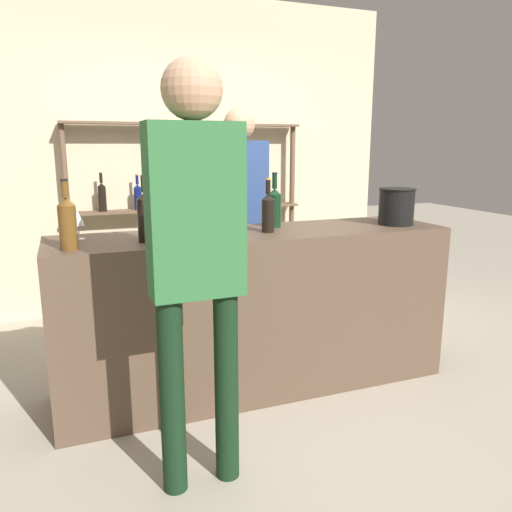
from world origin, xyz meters
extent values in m
plane|color=#B2A893|center=(0.00, 0.00, 0.00)|extent=(16.00, 16.00, 0.00)
cube|color=brown|center=(0.00, 0.00, 0.49)|extent=(2.39, 0.61, 0.99)
cube|color=beige|center=(0.00, 1.90, 1.40)|extent=(3.99, 0.12, 2.80)
cylinder|color=brown|center=(-1.04, 1.72, 0.84)|extent=(0.05, 0.05, 1.69)
cylinder|color=brown|center=(1.04, 1.72, 0.84)|extent=(0.05, 0.05, 1.69)
cube|color=brown|center=(0.00, 1.72, 1.68)|extent=(2.13, 0.18, 0.02)
cube|color=brown|center=(0.00, 1.72, 0.93)|extent=(2.13, 0.18, 0.02)
cylinder|color=black|center=(-0.75, 1.72, 1.04)|extent=(0.07, 0.07, 0.21)
cone|color=black|center=(-0.75, 1.72, 1.17)|extent=(0.07, 0.07, 0.03)
cylinder|color=black|center=(-0.75, 1.72, 1.22)|extent=(0.03, 0.03, 0.08)
cylinder|color=#232328|center=(-0.75, 1.72, 1.26)|extent=(0.03, 0.03, 0.01)
cylinder|color=#0F1956|center=(-0.45, 1.72, 1.03)|extent=(0.07, 0.07, 0.19)
cone|color=#0F1956|center=(-0.45, 1.72, 1.15)|extent=(0.07, 0.07, 0.03)
cylinder|color=#0F1956|center=(-0.45, 1.72, 1.20)|extent=(0.03, 0.03, 0.08)
cylinder|color=gold|center=(-0.45, 1.72, 1.25)|extent=(0.03, 0.03, 0.01)
cylinder|color=brown|center=(-0.15, 1.72, 1.04)|extent=(0.06, 0.06, 0.21)
cone|color=brown|center=(-0.15, 1.72, 1.16)|extent=(0.06, 0.06, 0.03)
cylinder|color=brown|center=(-0.15, 1.72, 1.21)|extent=(0.02, 0.02, 0.08)
cylinder|color=black|center=(-0.15, 1.72, 1.26)|extent=(0.03, 0.03, 0.01)
cylinder|color=black|center=(0.15, 1.72, 1.06)|extent=(0.08, 0.08, 0.24)
cone|color=black|center=(0.15, 1.72, 1.19)|extent=(0.08, 0.08, 0.03)
cylinder|color=black|center=(0.15, 1.72, 1.25)|extent=(0.03, 0.03, 0.08)
cylinder|color=#232328|center=(0.15, 1.72, 1.30)|extent=(0.03, 0.03, 0.01)
cylinder|color=black|center=(0.45, 1.72, 1.03)|extent=(0.08, 0.08, 0.19)
cone|color=black|center=(0.45, 1.72, 1.15)|extent=(0.08, 0.08, 0.04)
cylinder|color=black|center=(0.45, 1.72, 1.21)|extent=(0.03, 0.03, 0.09)
cylinder|color=maroon|center=(0.45, 1.72, 1.26)|extent=(0.03, 0.03, 0.01)
cylinder|color=black|center=(0.75, 1.72, 1.05)|extent=(0.08, 0.08, 0.21)
cone|color=black|center=(0.75, 1.72, 1.17)|extent=(0.08, 0.08, 0.04)
cylinder|color=black|center=(0.75, 1.72, 1.23)|extent=(0.03, 0.03, 0.09)
cylinder|color=maroon|center=(0.75, 1.72, 1.28)|extent=(0.03, 0.03, 0.01)
cylinder|color=black|center=(-0.66, -0.08, 1.10)|extent=(0.09, 0.09, 0.23)
cone|color=black|center=(-0.66, -0.08, 1.23)|extent=(0.09, 0.09, 0.04)
cylinder|color=black|center=(-0.66, -0.08, 1.29)|extent=(0.03, 0.03, 0.08)
cylinder|color=maroon|center=(-0.66, -0.08, 1.34)|extent=(0.03, 0.03, 0.01)
cylinder|color=brown|center=(-1.05, -0.16, 1.10)|extent=(0.09, 0.09, 0.22)
cone|color=brown|center=(-1.05, -0.16, 1.23)|extent=(0.09, 0.09, 0.04)
cylinder|color=brown|center=(-1.05, -0.16, 1.29)|extent=(0.03, 0.03, 0.08)
cylinder|color=black|center=(-1.05, -0.16, 1.33)|extent=(0.03, 0.03, 0.01)
cylinder|color=black|center=(0.06, -0.04, 1.09)|extent=(0.07, 0.07, 0.19)
cone|color=black|center=(0.06, -0.04, 1.20)|extent=(0.07, 0.07, 0.03)
cylinder|color=black|center=(0.06, -0.04, 1.26)|extent=(0.03, 0.03, 0.08)
cylinder|color=gold|center=(0.06, -0.04, 1.30)|extent=(0.03, 0.03, 0.01)
cylinder|color=black|center=(0.18, 0.13, 1.09)|extent=(0.08, 0.08, 0.20)
cone|color=black|center=(0.18, 0.13, 1.21)|extent=(0.08, 0.08, 0.04)
cylinder|color=black|center=(0.18, 0.13, 1.27)|extent=(0.03, 0.03, 0.09)
cylinder|color=black|center=(0.18, 0.13, 1.32)|extent=(0.03, 0.03, 0.01)
cylinder|color=silver|center=(-1.00, 0.11, 0.99)|extent=(0.06, 0.06, 0.00)
cylinder|color=silver|center=(-1.00, 0.11, 1.03)|extent=(0.01, 0.01, 0.07)
cone|color=silver|center=(-1.00, 0.11, 1.11)|extent=(0.07, 0.07, 0.08)
cylinder|color=black|center=(0.95, -0.06, 1.10)|extent=(0.23, 0.23, 0.23)
cylinder|color=black|center=(0.95, -0.06, 1.22)|extent=(0.24, 0.24, 0.01)
cylinder|color=#121C33|center=(0.05, 0.82, 0.43)|extent=(0.11, 0.11, 0.85)
cylinder|color=#121C33|center=(0.31, 0.79, 0.43)|extent=(0.11, 0.11, 0.85)
cube|color=navy|center=(0.18, 0.81, 1.19)|extent=(0.43, 0.23, 0.68)
sphere|color=tan|center=(0.18, 0.81, 1.64)|extent=(0.23, 0.23, 0.23)
cylinder|color=black|center=(-0.45, -0.80, 0.44)|extent=(0.11, 0.11, 0.88)
cylinder|color=black|center=(-0.69, -0.80, 0.44)|extent=(0.11, 0.11, 0.88)
cube|color=#2D6B38|center=(-0.57, -0.80, 1.23)|extent=(0.39, 0.18, 0.70)
sphere|color=tan|center=(-0.57, -0.80, 1.70)|extent=(0.24, 0.24, 0.24)
camera|label=1|loc=(-1.05, -2.75, 1.49)|focal=35.00mm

